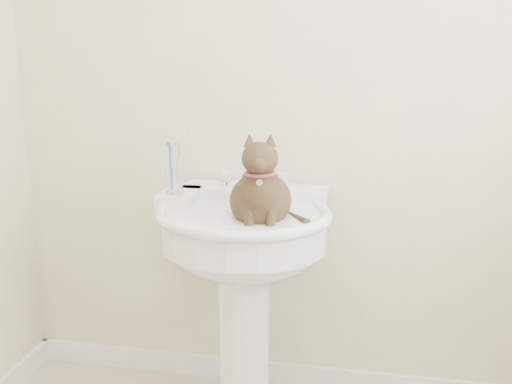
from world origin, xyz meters
The scene contains 7 objects.
wall_back centered at (0.00, 1.10, 1.25)m, with size 2.20×0.00×2.50m, color beige, non-canonical shape.
baseboard_back centered at (0.00, 1.09, 0.04)m, with size 2.20×0.02×0.09m, color white.
pedestal_sink centered at (-0.13, 0.81, 0.67)m, with size 0.62×0.61×0.86m.
faucet centered at (-0.13, 0.96, 0.90)m, with size 0.28×0.12×0.14m.
soap_bar centered at (-0.09, 1.05, 0.87)m, with size 0.09×0.06×0.03m, color red.
toothbrush_cup centered at (-0.38, 0.84, 0.91)m, with size 0.07×0.07×0.19m.
cat centered at (-0.06, 0.74, 0.90)m, with size 0.22×0.28×0.41m.
Camera 1 is at (0.32, -1.25, 1.44)m, focal length 45.00 mm.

